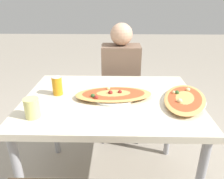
{
  "coord_description": "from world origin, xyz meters",
  "views": [
    {
      "loc": [
        0.04,
        -1.29,
        1.38
      ],
      "look_at": [
        0.01,
        0.0,
        0.81
      ],
      "focal_mm": 35.0,
      "sensor_mm": 36.0,
      "label": 1
    }
  ],
  "objects": [
    {
      "name": "soda_can",
      "position": [
        -0.36,
        0.05,
        0.81
      ],
      "size": [
        0.07,
        0.07,
        0.12
      ],
      "color": "orange",
      "rests_on": "dining_table"
    },
    {
      "name": "pizza_second",
      "position": [
        0.47,
        -0.05,
        0.77
      ],
      "size": [
        0.39,
        0.52,
        0.06
      ],
      "color": "white",
      "rests_on": "dining_table"
    },
    {
      "name": "pizza_main",
      "position": [
        0.02,
        0.01,
        0.77
      ],
      "size": [
        0.52,
        0.28,
        0.05
      ],
      "color": "white",
      "rests_on": "dining_table"
    },
    {
      "name": "drink_glass",
      "position": [
        -0.42,
        -0.25,
        0.81
      ],
      "size": [
        0.08,
        0.08,
        0.11
      ],
      "color": "#E0DB7F",
      "rests_on": "dining_table"
    },
    {
      "name": "chair_far_seated",
      "position": [
        0.08,
        0.75,
        0.51
      ],
      "size": [
        0.4,
        0.4,
        0.92
      ],
      "rotation": [
        0.0,
        0.0,
        3.14
      ],
      "color": "#3F2D1E",
      "rests_on": "ground_plane"
    },
    {
      "name": "person_seated",
      "position": [
        0.08,
        0.63,
        0.67
      ],
      "size": [
        0.35,
        0.26,
        1.15
      ],
      "rotation": [
        0.0,
        0.0,
        3.14
      ],
      "color": "#2D2D38",
      "rests_on": "ground_plane"
    },
    {
      "name": "dining_table",
      "position": [
        0.0,
        0.0,
        0.67
      ],
      "size": [
        1.13,
        0.84,
        0.75
      ],
      "color": "beige",
      "rests_on": "ground_plane"
    }
  ]
}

